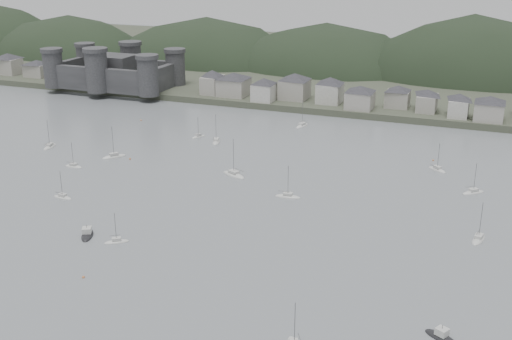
% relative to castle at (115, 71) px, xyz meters
% --- Properties ---
extents(ground, '(900.00, 900.00, 0.00)m').
position_rel_castle_xyz_m(ground, '(120.00, -179.80, -10.96)').
color(ground, slate).
rests_on(ground, ground).
extents(far_shore_land, '(900.00, 250.00, 3.00)m').
position_rel_castle_xyz_m(far_shore_land, '(120.00, 115.20, -9.46)').
color(far_shore_land, '#383D2D').
rests_on(far_shore_land, ground).
extents(forested_ridge, '(851.55, 103.94, 102.57)m').
position_rel_castle_xyz_m(forested_ridge, '(124.83, 89.60, -22.25)').
color(forested_ridge, black).
rests_on(forested_ridge, ground).
extents(castle, '(66.00, 43.00, 20.00)m').
position_rel_castle_xyz_m(castle, '(0.00, 0.00, 0.00)').
color(castle, '#2E2E30').
rests_on(castle, far_shore_land).
extents(waterfront_town, '(451.48, 28.46, 12.92)m').
position_rel_castle_xyz_m(waterfront_town, '(170.59, 3.54, -2.30)').
color(waterfront_town, '#A29F94').
rests_on(waterfront_town, far_shore_land).
extents(sailboat_lead, '(6.97, 2.35, 9.50)m').
position_rel_castle_xyz_m(sailboat_lead, '(53.97, -108.99, -10.78)').
color(sailboat_lead, silver).
rests_on(sailboat_lead, ground).
extents(moored_fleet, '(233.44, 178.66, 13.64)m').
position_rel_castle_xyz_m(moored_fleet, '(114.35, -110.84, -10.79)').
color(moored_fleet, silver).
rests_on(moored_fleet, ground).
extents(motor_launch_near, '(7.71, 5.76, 3.76)m').
position_rel_castle_xyz_m(motor_launch_near, '(183.11, -167.31, -10.67)').
color(motor_launch_near, black).
rests_on(motor_launch_near, ground).
extents(motor_launch_far, '(6.45, 8.70, 3.97)m').
position_rel_castle_xyz_m(motor_launch_far, '(91.40, -153.54, -10.68)').
color(motor_launch_far, black).
rests_on(motor_launch_far, ground).
extents(mooring_buoys, '(196.66, 154.83, 0.70)m').
position_rel_castle_xyz_m(mooring_buoys, '(111.19, -123.67, -10.81)').
color(mooring_buoys, '#C17140').
rests_on(mooring_buoys, ground).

